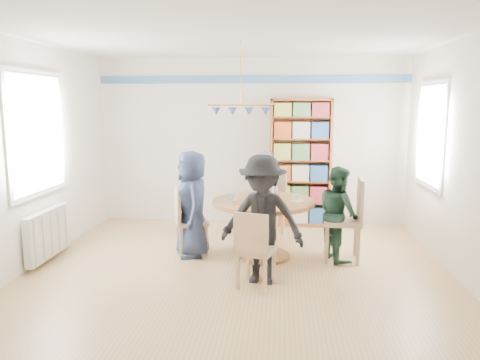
# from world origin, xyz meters

# --- Properties ---
(ground) EXTENTS (5.00, 5.00, 0.00)m
(ground) POSITION_xyz_m (0.00, 0.00, 0.00)
(ground) COLOR tan
(room_shell) EXTENTS (5.00, 5.00, 5.00)m
(room_shell) POSITION_xyz_m (-0.26, 0.87, 1.65)
(room_shell) COLOR white
(room_shell) RESTS_ON ground
(radiator) EXTENTS (0.12, 1.00, 0.60)m
(radiator) POSITION_xyz_m (-2.42, 0.30, 0.35)
(radiator) COLOR silver
(radiator) RESTS_ON ground
(dining_table) EXTENTS (1.30, 1.30, 0.75)m
(dining_table) POSITION_xyz_m (0.27, 0.66, 0.56)
(dining_table) COLOR brown
(dining_table) RESTS_ON ground
(chair_left) EXTENTS (0.51, 0.51, 0.91)m
(chair_left) POSITION_xyz_m (-0.74, 0.69, 0.50)
(chair_left) COLOR tan
(chair_left) RESTS_ON ground
(chair_right) EXTENTS (0.50, 0.50, 1.05)m
(chair_right) POSITION_xyz_m (1.36, 0.66, 0.58)
(chair_right) COLOR tan
(chair_right) RESTS_ON ground
(chair_far) EXTENTS (0.56, 0.56, 1.03)m
(chair_far) POSITION_xyz_m (0.32, 1.69, 0.57)
(chair_far) COLOR tan
(chair_far) RESTS_ON ground
(chair_near) EXTENTS (0.47, 0.47, 0.85)m
(chair_near) POSITION_xyz_m (0.22, -0.39, 0.47)
(chair_near) COLOR tan
(chair_near) RESTS_ON ground
(person_left) EXTENTS (0.64, 0.78, 1.37)m
(person_left) POSITION_xyz_m (-0.64, 0.65, 0.69)
(person_left) COLOR #1B243D
(person_left) RESTS_ON ground
(person_right) EXTENTS (0.63, 0.71, 1.20)m
(person_right) POSITION_xyz_m (1.22, 0.67, 0.60)
(person_right) COLOR #193327
(person_right) RESTS_ON ground
(person_far) EXTENTS (0.48, 0.33, 1.29)m
(person_far) POSITION_xyz_m (0.24, 1.57, 0.64)
(person_far) COLOR gray
(person_far) RESTS_ON ground
(person_near) EXTENTS (1.01, 0.71, 1.42)m
(person_near) POSITION_xyz_m (0.30, -0.19, 0.71)
(person_near) COLOR black
(person_near) RESTS_ON ground
(bookshelf) EXTENTS (0.97, 0.29, 2.05)m
(bookshelf) POSITION_xyz_m (0.80, 2.34, 1.01)
(bookshelf) COLOR brown
(bookshelf) RESTS_ON ground
(tableware) EXTENTS (1.02, 1.02, 0.27)m
(tableware) POSITION_xyz_m (0.25, 0.69, 0.81)
(tableware) COLOR white
(tableware) RESTS_ON dining_table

